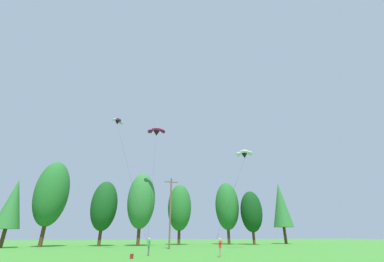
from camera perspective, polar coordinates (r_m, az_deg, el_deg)
treeline_tree_b at (r=54.28m, az=-36.69°, el=-13.59°), size 4.07×4.07×11.22m
treeline_tree_c at (r=54.91m, az=-30.21°, el=-12.56°), size 5.97×5.97×15.46m
treeline_tree_d at (r=53.97m, az=-20.04°, el=-16.22°), size 5.11×5.11×12.26m
treeline_tree_e at (r=53.14m, az=-11.89°, el=-15.76°), size 5.61×5.61×14.12m
treeline_tree_f at (r=57.36m, az=-2.96°, el=-17.54°), size 5.25×5.25×12.78m
treeline_tree_g at (r=60.64m, az=8.27°, el=-17.09°), size 5.52×5.52×13.76m
treeline_tree_h at (r=60.23m, az=13.84°, el=-17.97°), size 4.90×4.90×11.48m
treeline_tree_i at (r=67.88m, az=20.24°, el=-16.04°), size 4.76×4.76×14.37m
utility_pole at (r=40.67m, az=-5.13°, el=-18.12°), size 2.20×0.26×10.69m
kite_flyer_near at (r=28.22m, az=-10.14°, el=-25.04°), size 0.32×0.59×1.69m
kite_flyer_mid at (r=26.30m, az=6.67°, el=-25.34°), size 0.68×0.70×1.69m
parafoil_kite_high_purple at (r=43.32m, az=-17.13°, el=2.20°), size 5.99×12.56×19.25m
parafoil_kite_mid_white at (r=41.77m, az=12.26°, el=-5.32°), size 11.28×11.36×13.67m
parafoil_kite_far_magenta at (r=50.01m, az=-8.38°, el=-0.10°), size 4.66×18.72×21.17m
backpack at (r=25.25m, az=-14.07°, el=-26.78°), size 0.33×0.38×0.40m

